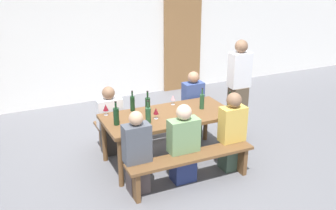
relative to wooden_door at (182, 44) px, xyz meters
name	(u,v)px	position (x,y,z in m)	size (l,w,h in m)	color
ground_plane	(168,160)	(-1.73, -2.98, -1.05)	(24.00, 24.00, 0.00)	slate
back_wall	(105,24)	(-1.73, 0.14, 0.55)	(14.00, 0.20, 3.20)	white
wooden_door	(182,44)	(0.00, 0.00, 0.00)	(0.90, 0.06, 2.10)	olive
tasting_table	(168,119)	(-1.73, -2.98, -0.38)	(1.90, 0.90, 0.75)	brown
bench_near	(191,162)	(-1.73, -3.73, -0.70)	(1.80, 0.30, 0.45)	brown
bench_far	(149,121)	(-1.73, -2.23, -0.70)	(1.80, 0.30, 0.45)	brown
wine_bottle_0	(116,116)	(-2.52, -3.02, -0.17)	(0.08, 0.08, 0.34)	#143319
wine_bottle_1	(148,115)	(-2.10, -3.14, -0.18)	(0.08, 0.08, 0.33)	#234C2D
wine_bottle_2	(148,105)	(-1.96, -2.77, -0.18)	(0.07, 0.07, 0.33)	#143319
wine_bottle_3	(132,103)	(-2.14, -2.63, -0.18)	(0.07, 0.07, 0.31)	#143319
wine_bottle_4	(202,101)	(-1.16, -2.98, -0.18)	(0.07, 0.07, 0.33)	#234C2D
wine_bottle_5	(229,104)	(-0.86, -3.26, -0.18)	(0.07, 0.07, 0.33)	#143319
wine_glass_0	(156,111)	(-1.95, -3.05, -0.19)	(0.08, 0.08, 0.17)	silver
wine_glass_1	(106,108)	(-2.55, -2.62, -0.19)	(0.08, 0.08, 0.17)	silver
wine_glass_2	(189,109)	(-1.47, -3.15, -0.19)	(0.07, 0.07, 0.17)	silver
wine_glass_3	(173,98)	(-1.49, -2.64, -0.19)	(0.07, 0.07, 0.16)	silver
seated_guest_near_0	(137,155)	(-2.44, -3.58, -0.51)	(0.35, 0.24, 1.14)	#504545
seated_guest_near_1	(183,146)	(-1.77, -3.58, -0.52)	(0.42, 0.24, 1.12)	navy
seated_guest_near_2	(232,133)	(-1.00, -3.58, -0.49)	(0.37, 0.24, 1.17)	#3D5342
seated_guest_far_0	(110,122)	(-2.44, -2.38, -0.53)	(0.38, 0.24, 1.10)	#413A34
seated_guest_far_1	(193,106)	(-0.99, -2.38, -0.50)	(0.34, 0.24, 1.16)	#314D34
standing_host	(238,92)	(-0.38, -2.79, -0.21)	(0.34, 0.24, 1.70)	brown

